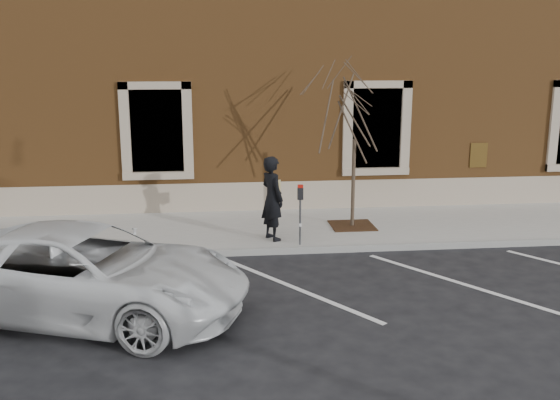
{
  "coord_description": "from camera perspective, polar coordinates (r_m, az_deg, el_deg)",
  "views": [
    {
      "loc": [
        -1.5,
        -13.38,
        4.35
      ],
      "look_at": [
        0.0,
        0.6,
        1.1
      ],
      "focal_mm": 40.0,
      "sensor_mm": 36.0,
      "label": 1
    }
  ],
  "objects": [
    {
      "name": "sapling",
      "position": [
        15.41,
        6.88,
        7.74
      ],
      "size": [
        2.41,
        2.41,
        4.01
      ],
      "color": "#4B402D",
      "rests_on": "sidewalk_near"
    },
    {
      "name": "parking_stripes",
      "position": [
        12.09,
        1.43,
        -8.07
      ],
      "size": [
        28.0,
        4.4,
        0.01
      ],
      "primitive_type": null,
      "color": "silver",
      "rests_on": "ground"
    },
    {
      "name": "building_civic",
      "position": [
        21.17,
        -2.11,
        12.05
      ],
      "size": [
        40.0,
        8.62,
        8.0
      ],
      "color": "brown",
      "rests_on": "ground"
    },
    {
      "name": "white_truck",
      "position": [
        11.12,
        -17.31,
        -6.37
      ],
      "size": [
        6.09,
        4.26,
        1.54
      ],
      "primitive_type": "imported",
      "rotation": [
        0.0,
        0.0,
        1.23
      ],
      "color": "silver",
      "rests_on": "ground"
    },
    {
      "name": "parking_meter",
      "position": [
        14.02,
        1.86,
        -0.31
      ],
      "size": [
        0.13,
        0.1,
        1.39
      ],
      "rotation": [
        0.0,
        0.0,
        0.13
      ],
      "color": "#595B60",
      "rests_on": "sidewalk_near"
    },
    {
      "name": "sidewalk_near",
      "position": [
        15.79,
        -0.45,
        -2.69
      ],
      "size": [
        40.0,
        3.5,
        0.15
      ],
      "primitive_type": "cube",
      "color": "beige",
      "rests_on": "ground"
    },
    {
      "name": "ground",
      "position": [
        14.15,
        0.26,
        -4.89
      ],
      "size": [
        120.0,
        120.0,
        0.0
      ],
      "primitive_type": "plane",
      "color": "#28282B",
      "rests_on": "ground"
    },
    {
      "name": "curb_near",
      "position": [
        14.08,
        0.28,
        -4.66
      ],
      "size": [
        40.0,
        0.12,
        0.15
      ],
      "primitive_type": "cube",
      "color": "#9E9E99",
      "rests_on": "ground"
    },
    {
      "name": "man",
      "position": [
        14.44,
        -0.72,
        0.16
      ],
      "size": [
        0.75,
        0.85,
        1.97
      ],
      "primitive_type": "imported",
      "rotation": [
        0.0,
        0.0,
        2.04
      ],
      "color": "black",
      "rests_on": "sidewalk_near"
    },
    {
      "name": "tree_grate",
      "position": [
        15.9,
        6.61,
        -2.33
      ],
      "size": [
        1.08,
        1.08,
        0.03
      ],
      "primitive_type": "cube",
      "color": "#412A14",
      "rests_on": "sidewalk_near"
    }
  ]
}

